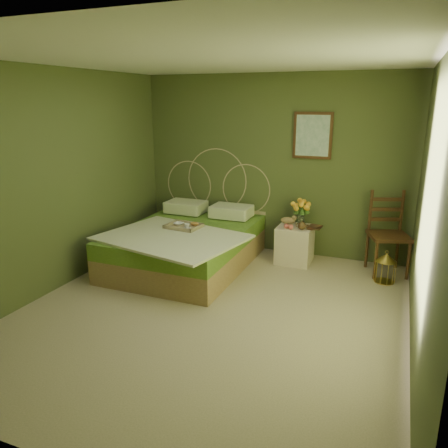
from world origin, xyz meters
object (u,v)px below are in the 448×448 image
at_px(chair, 390,228).
at_px(bed, 188,241).
at_px(birdcage, 385,268).
at_px(nightstand, 296,238).

bearing_deg(chair, bed, 176.55).
relative_size(chair, birdcage, 2.88).
bearing_deg(nightstand, birdcage, -13.39).
bearing_deg(birdcage, chair, 90.00).
bearing_deg(chair, birdcage, -109.93).
relative_size(nightstand, chair, 0.88).
height_order(bed, chair, bed).
xyz_separation_m(nightstand, chair, (1.22, 0.12, 0.26)).
relative_size(bed, birdcage, 6.43).
height_order(chair, birdcage, chair).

